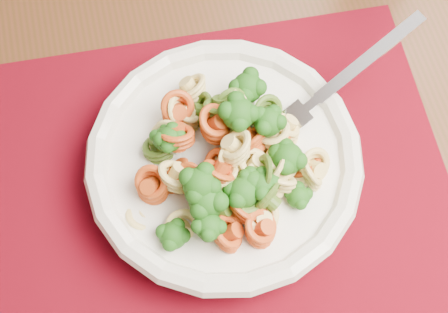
# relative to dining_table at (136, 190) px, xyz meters

# --- Properties ---
(dining_table) EXTENTS (1.58, 1.31, 0.72)m
(dining_table) POSITION_rel_dining_table_xyz_m (0.00, 0.00, 0.00)
(dining_table) COLOR #4C2615
(dining_table) RESTS_ON ground
(placemat) EXTENTS (0.49, 0.43, 0.00)m
(placemat) POSITION_rel_dining_table_xyz_m (0.09, -0.02, 0.10)
(placemat) COLOR #650411
(placemat) RESTS_ON dining_table
(pasta_bowl) EXTENTS (0.24, 0.24, 0.04)m
(pasta_bowl) POSITION_rel_dining_table_xyz_m (0.10, -0.01, 0.13)
(pasta_bowl) COLOR white
(pasta_bowl) RESTS_ON placemat
(pasta_broccoli_heap) EXTENTS (0.20, 0.20, 0.06)m
(pasta_broccoli_heap) POSITION_rel_dining_table_xyz_m (0.10, -0.01, 0.15)
(pasta_broccoli_heap) COLOR #F0DB76
(pasta_broccoli_heap) RESTS_ON pasta_bowl
(fork) EXTENTS (0.15, 0.14, 0.08)m
(fork) POSITION_rel_dining_table_xyz_m (0.15, 0.03, 0.15)
(fork) COLOR silver
(fork) RESTS_ON pasta_bowl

